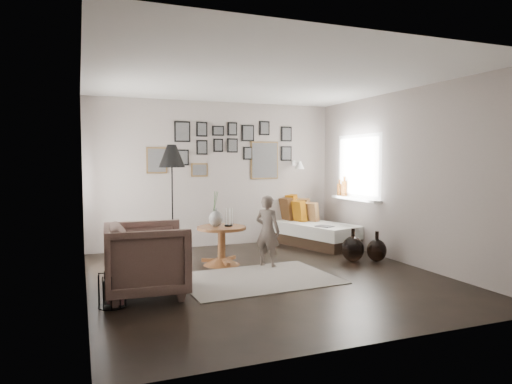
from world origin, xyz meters
name	(u,v)px	position (x,y,z in m)	size (l,w,h in m)	color
ground	(266,277)	(0.00, 0.00, 0.00)	(4.80, 4.80, 0.00)	black
wall_back	(215,174)	(0.00, 2.40, 1.30)	(4.50, 4.50, 0.00)	gray
wall_front	(377,191)	(0.00, -2.40, 1.30)	(4.50, 4.50, 0.00)	gray
wall_left	(84,182)	(-2.25, 0.00, 1.30)	(4.80, 4.80, 0.00)	gray
wall_right	(405,177)	(2.25, 0.00, 1.30)	(4.80, 4.80, 0.00)	gray
ceiling	(266,79)	(0.00, 0.00, 2.60)	(4.80, 4.80, 0.00)	white
door_left	(85,196)	(-2.23, 1.20, 1.05)	(0.00, 2.14, 2.14)	white
window_right	(351,195)	(2.18, 1.34, 0.93)	(0.15, 1.32, 1.30)	white
gallery_wall	(231,150)	(0.29, 2.38, 1.74)	(2.74, 0.03, 1.08)	brown
wall_sconce	(299,165)	(1.55, 2.13, 1.46)	(0.18, 0.36, 0.16)	white
rug	(257,279)	(-0.16, -0.09, 0.01)	(1.99, 1.39, 0.01)	beige
pedestal_table	(222,247)	(-0.35, 0.88, 0.27)	(0.73, 0.73, 0.57)	brown
vase	(216,216)	(-0.43, 0.90, 0.73)	(0.21, 0.21, 0.52)	black
candles	(228,217)	(-0.24, 0.88, 0.70)	(0.13, 0.13, 0.27)	black
daybed	(310,229)	(1.65, 1.89, 0.28)	(1.30, 1.98, 0.90)	black
magazine_on_daybed	(325,226)	(1.60, 1.25, 0.42)	(0.20, 0.28, 0.01)	black
armchair	(147,259)	(-1.60, -0.29, 0.42)	(0.90, 0.92, 0.84)	brown
armchair_cushion	(149,253)	(-1.57, -0.24, 0.48)	(0.38, 0.38, 0.10)	silver
floor_lamp	(172,160)	(-0.92, 1.71, 1.55)	(0.42, 0.42, 1.80)	black
magazine_basket	(112,290)	(-2.00, -0.56, 0.18)	(0.38, 0.38, 0.36)	black
demijohn_large	(353,249)	(1.58, 0.35, 0.20)	(0.34, 0.34, 0.51)	black
demijohn_small	(377,250)	(1.93, 0.23, 0.18)	(0.30, 0.30, 0.47)	black
child	(268,231)	(0.24, 0.51, 0.52)	(0.38, 0.25, 1.05)	#61544C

